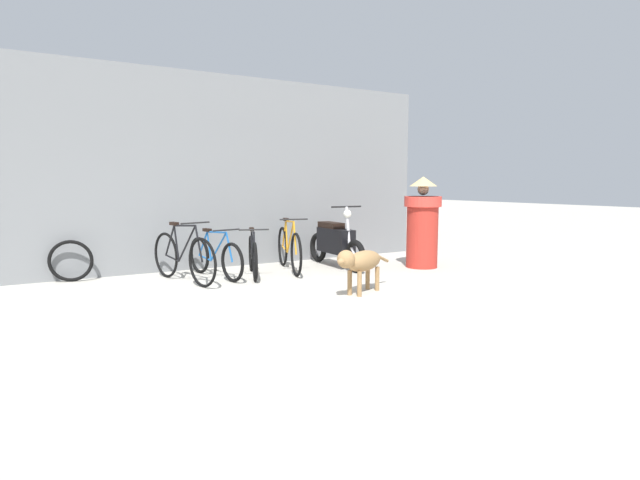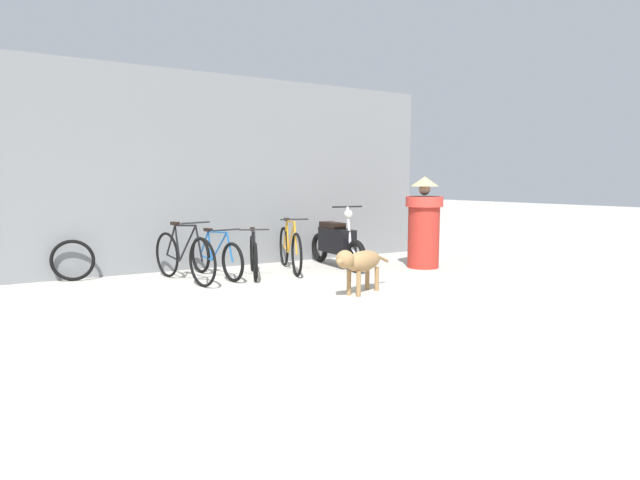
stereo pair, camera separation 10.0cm
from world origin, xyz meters
name	(u,v)px [view 2 (the right image)]	position (x,y,z in m)	size (l,w,h in m)	color
ground_plane	(312,312)	(0.00, 0.00, 0.00)	(60.00, 60.00, 0.00)	#B7B2A5
shop_wall_back	(214,172)	(0.00, 3.65, 1.68)	(8.59, 0.20, 3.35)	slate
bicycle_0	(184,257)	(-0.84, 2.53, 0.38)	(0.57, 1.73, 0.93)	black
bicycle_1	(216,257)	(-0.31, 2.65, 0.32)	(0.50, 1.59, 0.79)	black
bicycle_2	(254,256)	(0.27, 2.50, 0.32)	(0.60, 1.50, 0.79)	black
bicycle_3	(290,249)	(0.98, 2.62, 0.38)	(0.56, 1.75, 0.92)	black
motorcycle	(337,242)	(1.87, 2.56, 0.44)	(0.58, 1.86, 1.10)	black
stray_dog	(360,262)	(1.02, 0.54, 0.43)	(1.19, 0.62, 0.63)	#997247
person_in_robes	(424,223)	(3.18, 1.78, 0.79)	(0.77, 0.77, 1.60)	#B72D23
spare_tire_left	(73,260)	(-2.30, 3.41, 0.32)	(0.63, 0.18, 0.64)	black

